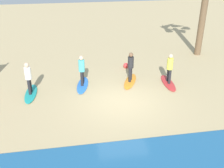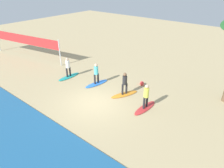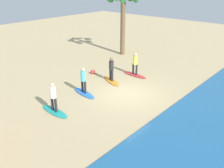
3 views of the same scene
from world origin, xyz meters
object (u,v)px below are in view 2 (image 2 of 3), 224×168
(surfer_red, at_px, (146,95))
(surfer_orange, at_px, (125,82))
(surfboard_orange, at_px, (124,94))
(surfboard_teal, at_px, (69,77))
(surfer_teal, at_px, (68,66))
(surfer_blue, at_px, (96,72))
(volleyball_net, at_px, (25,41))
(surfboard_red, at_px, (145,108))
(surfboard_blue, at_px, (97,84))
(beach_ball, at_px, (142,83))

(surfer_red, bearing_deg, surfer_orange, -15.11)
(surfboard_orange, bearing_deg, surfboard_teal, -60.41)
(surfer_teal, bearing_deg, surfboard_orange, -173.92)
(surfer_orange, height_order, surfer_blue, same)
(volleyball_net, bearing_deg, surfer_teal, 176.46)
(surfboard_red, bearing_deg, volleyball_net, -87.72)
(surfboard_red, height_order, volleyball_net, volleyball_net)
(surfer_red, relative_size, surfer_blue, 1.00)
(surfboard_red, relative_size, surfer_teal, 1.28)
(surfboard_orange, xyz_separation_m, surfer_teal, (5.32, 0.57, 0.99))
(surfboard_blue, bearing_deg, beach_ball, 136.23)
(surfboard_blue, bearing_deg, surfer_blue, 0.00)
(surfboard_red, distance_m, surfer_teal, 7.41)
(surfboard_orange, relative_size, beach_ball, 6.37)
(surfer_blue, bearing_deg, surfboard_red, 173.75)
(surfboard_blue, relative_size, beach_ball, 6.37)
(surfboard_teal, bearing_deg, surfer_red, 91.85)
(surfboard_red, distance_m, surfer_orange, 2.32)
(surfboard_red, bearing_deg, surfer_orange, -101.19)
(surfer_teal, bearing_deg, surfboard_teal, 0.00)
(surfboard_blue, height_order, beach_ball, beach_ball)
(surfboard_teal, relative_size, volleyball_net, 0.23)
(surfboard_red, distance_m, volleyball_net, 14.42)
(surfboard_orange, xyz_separation_m, beach_ball, (-0.20, -2.04, 0.12))
(surfboard_blue, height_order, volleyball_net, volleyball_net)
(beach_ball, bearing_deg, surfboard_teal, 25.28)
(surfboard_red, height_order, surfer_red, surfer_red)
(beach_ball, bearing_deg, surfboard_orange, 84.36)
(surfboard_blue, xyz_separation_m, volleyball_net, (9.63, 0.10, 1.74))
(surfboard_red, xyz_separation_m, beach_ball, (1.82, -2.59, 0.12))
(surfboard_blue, distance_m, beach_ball, 3.53)
(surfer_orange, bearing_deg, beach_ball, -95.64)
(surfboard_blue, xyz_separation_m, beach_ball, (-2.86, -2.07, 0.12))
(surfer_red, bearing_deg, volleyball_net, -1.64)
(surfboard_blue, xyz_separation_m, surfer_blue, (0.00, 0.00, 0.99))
(surfer_blue, relative_size, surfboard_teal, 0.78)
(surfboard_red, bearing_deg, surfer_red, 3.92)
(surfer_orange, relative_size, surfer_teal, 1.00)
(surfboard_orange, bearing_deg, beach_ball, -162.13)
(surfboard_red, relative_size, surfboard_teal, 1.00)
(surfer_blue, bearing_deg, surfer_red, 173.75)
(surfboard_orange, relative_size, surfer_teal, 1.28)
(surfer_orange, height_order, surfboard_teal, surfer_orange)
(surfboard_red, relative_size, beach_ball, 6.37)
(surfer_orange, distance_m, surfer_teal, 5.35)
(volleyball_net, bearing_deg, surfer_blue, -179.39)
(surfer_teal, relative_size, volleyball_net, 0.18)
(surfer_red, relative_size, surfer_teal, 1.00)
(surfboard_blue, relative_size, surfboard_teal, 1.00)
(surfer_red, distance_m, volleyball_net, 14.33)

